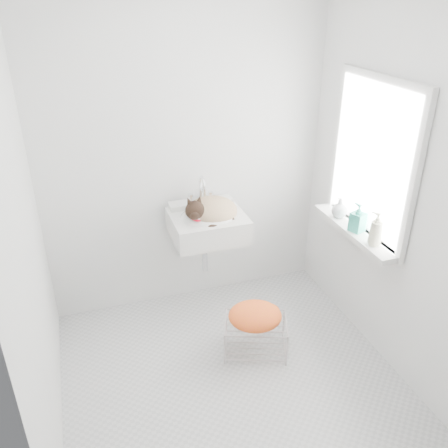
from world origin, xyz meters
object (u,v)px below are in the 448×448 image
object	(u,v)px
wire_rack	(255,334)
bottle_a	(374,245)
sink	(207,215)
bottle_b	(356,231)
cat	(210,211)
bottle_c	(339,217)

from	to	relation	value
wire_rack	bottle_a	xyz separation A→B (m)	(0.75, -0.19, 0.70)
sink	bottle_b	size ratio (longest dim) A/B	2.70
sink	bottle_a	world-z (taller)	sink
cat	bottle_c	size ratio (longest dim) A/B	2.90
sink	bottle_a	size ratio (longest dim) A/B	2.80
cat	bottle_b	bearing A→B (deg)	-36.64
bottle_c	bottle_a	bearing A→B (deg)	-90.00
sink	wire_rack	bearing A→B (deg)	-74.38
sink	bottle_b	distance (m)	1.08
bottle_a	bottle_b	distance (m)	0.21
wire_rack	bottle_a	distance (m)	1.04
wire_rack	bottle_b	distance (m)	1.02
bottle_a	bottle_c	distance (m)	0.44
wire_rack	bottle_b	xyz separation A→B (m)	(0.75, 0.02, 0.70)
wire_rack	bottle_a	size ratio (longest dim) A/B	2.18
bottle_b	bottle_c	world-z (taller)	bottle_b
wire_rack	bottle_c	world-z (taller)	bottle_c
sink	wire_rack	size ratio (longest dim) A/B	1.28
bottle_b	sink	bearing A→B (deg)	147.67
bottle_c	wire_rack	bearing A→B (deg)	-161.01
bottle_c	bottle_b	bearing A→B (deg)	-90.00
cat	bottle_c	distance (m)	0.96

